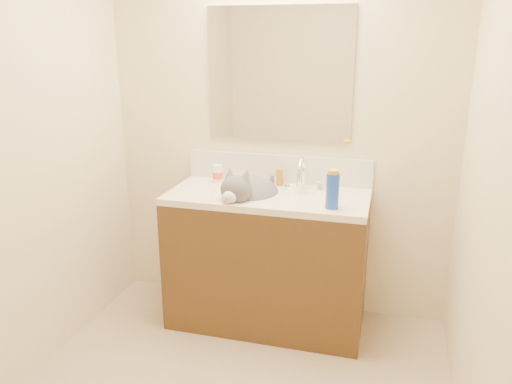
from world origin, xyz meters
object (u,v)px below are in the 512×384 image
Objects in this scene: basin at (247,205)px; pill_bottle at (218,174)px; vanity_cabinet at (267,262)px; amber_bottle at (279,177)px; faucet at (302,176)px; silver_jar at (274,180)px; cat at (248,195)px; spray_can at (332,191)px.

basin is 0.34m from pill_bottle.
vanity_cabinet is 2.67× the size of basin.
amber_bottle is at bearing 4.66° from pill_bottle.
faucet reaches higher than silver_jar.
vanity_cabinet is at bearing 26.64° from cat.
faucet reaches higher than pill_bottle.
cat is at bearing -165.86° from vanity_cabinet.
spray_can reaches higher than pill_bottle.
faucet is 0.16m from amber_bottle.
cat is at bearing 12.04° from basin.
pill_bottle is at bearing 157.37° from vanity_cabinet.
vanity_cabinet is at bearing -98.57° from amber_bottle.
basin is 0.57m from spray_can.
vanity_cabinet is 0.54m from amber_bottle.
faucet reaches higher than amber_bottle.
faucet is (0.30, 0.17, 0.16)m from basin.
spray_can is (0.40, -0.17, 0.55)m from vanity_cabinet.
basin is at bearing -36.34° from pill_bottle.
spray_can is (0.77, -0.32, 0.04)m from pill_bottle.
basin is at bearing 165.21° from spray_can.
amber_bottle is at bearing 161.69° from faucet.
vanity_cabinet is 4.29× the size of faucet.
faucet is 4.20× the size of silver_jar.
basin is 1.61× the size of faucet.
amber_bottle is (0.40, 0.03, -0.00)m from pill_bottle.
basin is at bearing -165.96° from vanity_cabinet.
cat is (0.01, 0.00, 0.06)m from basin.
cat is at bearing -123.36° from amber_bottle.
basin is 0.27m from silver_jar.
amber_bottle reaches higher than silver_jar.
spray_can reaches higher than amber_bottle.
basin is (-0.12, -0.03, 0.38)m from vanity_cabinet.
amber_bottle is (-0.15, 0.05, -0.03)m from faucet.
basin is at bearing -150.88° from faucet.
faucet is 0.20m from silver_jar.
cat is 0.32m from pill_bottle.
silver_jar is at bearing 5.05° from pill_bottle.
vanity_cabinet is at bearing -88.09° from silver_jar.
faucet is 0.35m from cat.
faucet is at bearing -15.01° from silver_jar.
amber_bottle is at bearing 136.47° from spray_can.
basin is at bearing -124.30° from amber_bottle.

